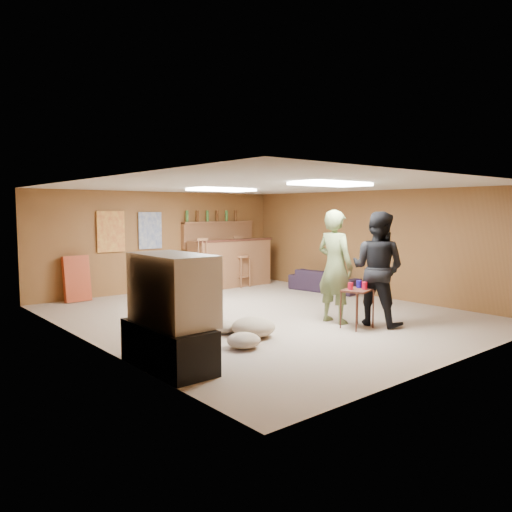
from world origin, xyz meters
TOP-DOWN VIEW (x-y plane):
  - ground at (0.00, 0.00)m, footprint 7.00×7.00m
  - ceiling at (0.00, 0.00)m, footprint 6.00×7.00m
  - wall_back at (0.00, 3.50)m, footprint 6.00×0.02m
  - wall_front at (0.00, -3.50)m, footprint 6.00×0.02m
  - wall_left at (-3.00, 0.00)m, footprint 0.02×7.00m
  - wall_right at (3.00, 0.00)m, footprint 0.02×7.00m
  - tv_stand at (-2.72, -1.50)m, footprint 0.55×1.30m
  - dvd_box at (-2.50, -1.50)m, footprint 0.35×0.50m
  - tv_body at (-2.65, -1.50)m, footprint 0.60×1.10m
  - tv_screen at (-2.34, -1.50)m, footprint 0.02×0.95m
  - bar_counter at (1.50, 2.95)m, footprint 2.00×0.60m
  - bar_lip at (1.50, 2.70)m, footprint 2.10×0.12m
  - bar_shelf at (1.50, 3.40)m, footprint 2.00×0.18m
  - bar_backing at (1.50, 3.42)m, footprint 2.00×0.14m
  - poster_left at (-1.20, 3.46)m, footprint 0.60×0.03m
  - poster_right at (-0.30, 3.46)m, footprint 0.55×0.03m
  - folding_chair_stack at (-2.00, 3.30)m, footprint 0.50×0.26m
  - ceiling_panel_front at (0.00, -1.50)m, footprint 1.20×0.60m
  - ceiling_panel_back at (0.00, 1.20)m, footprint 1.20×0.60m
  - person_olive at (0.49, -1.17)m, footprint 0.46×0.67m
  - person_black at (0.88, -1.70)m, footprint 0.84×0.99m
  - sofa at (2.70, 1.02)m, footprint 0.87×1.69m
  - tray_table at (0.45, -1.65)m, footprint 0.55×0.48m
  - cup_red_near at (0.35, -1.61)m, footprint 0.08×0.08m
  - cup_red_far at (0.53, -1.73)m, footprint 0.10×0.10m
  - cup_blue at (0.59, -1.58)m, footprint 0.10×0.10m
  - bar_stool_left at (0.50, 2.46)m, footprint 0.44×0.44m
  - bar_stool_right at (1.65, 2.68)m, footprint 0.45×0.45m
  - cushion_near_tv at (-1.09, -1.04)m, footprint 0.69×0.69m
  - cushion_mid at (-1.26, -0.61)m, footprint 0.52×0.52m
  - cushion_far at (-1.55, -1.41)m, footprint 0.55×0.55m
  - bottle_row at (1.30, 3.38)m, footprint 1.48×0.08m

SIDE VIEW (x-z plane):
  - ground at x=0.00m, z-range 0.00..0.00m
  - cushion_mid at x=-1.26m, z-range 0.00..0.18m
  - cushion_far at x=-1.55m, z-range 0.00..0.20m
  - cushion_near_tv at x=-1.09m, z-range 0.00..0.28m
  - dvd_box at x=-2.50m, z-range 0.11..0.19m
  - sofa at x=2.70m, z-range 0.00..0.47m
  - tv_stand at x=-2.72m, z-range 0.00..0.50m
  - tray_table at x=0.45m, z-range 0.00..0.60m
  - folding_chair_stack at x=-2.00m, z-range -0.01..0.91m
  - bar_counter at x=1.50m, z-range 0.00..1.10m
  - bar_stool_right at x=1.65m, z-range 0.00..1.17m
  - bar_stool_left at x=0.50m, z-range 0.00..1.25m
  - cup_red_near at x=0.35m, z-range 0.60..0.70m
  - cup_red_far at x=0.53m, z-range 0.60..0.71m
  - cup_blue at x=0.59m, z-range 0.60..0.71m
  - person_black at x=0.88m, z-range 0.00..1.77m
  - person_olive at x=0.49m, z-range 0.00..1.80m
  - tv_body at x=-2.65m, z-range 0.50..1.30m
  - tv_screen at x=-2.34m, z-range 0.57..1.23m
  - wall_back at x=0.00m, z-range 0.00..2.20m
  - wall_front at x=0.00m, z-range 0.00..2.20m
  - wall_left at x=-3.00m, z-range 0.00..2.20m
  - wall_right at x=3.00m, z-range 0.00..2.20m
  - bar_lip at x=1.50m, z-range 1.08..1.12m
  - bar_backing at x=1.50m, z-range 0.90..1.50m
  - poster_left at x=-1.20m, z-range 0.93..1.78m
  - poster_right at x=-0.30m, z-range 0.95..1.75m
  - bar_shelf at x=1.50m, z-range 1.48..1.52m
  - bottle_row at x=1.30m, z-range 1.52..1.78m
  - ceiling_panel_front at x=0.00m, z-range 2.15..2.19m
  - ceiling_panel_back at x=0.00m, z-range 2.15..2.19m
  - ceiling at x=0.00m, z-range 2.19..2.21m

